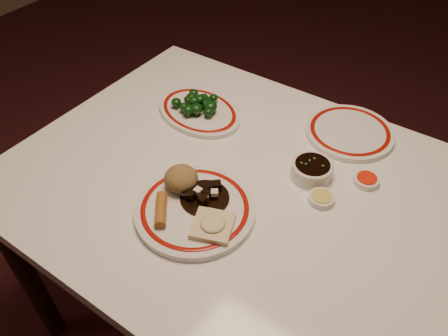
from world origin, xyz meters
TOP-DOWN VIEW (x-y plane):
  - ground at (0.00, 0.00)m, footprint 7.00×7.00m
  - dining_table at (0.00, 0.00)m, footprint 1.20×0.90m
  - main_plate at (-0.04, -0.15)m, footprint 0.31×0.31m
  - rice_mound at (-0.11, -0.11)m, footprint 0.08×0.08m
  - spring_roll at (-0.10, -0.21)m, footprint 0.08×0.09m
  - fried_wonton at (0.02, -0.17)m, footprint 0.11×0.11m
  - stirfry_heap at (-0.05, -0.11)m, footprint 0.12×0.12m
  - broccoli_plate at (-0.27, 0.17)m, footprint 0.31×0.28m
  - broccoli_pile at (-0.27, 0.17)m, footprint 0.14×0.13m
  - soy_bowl at (0.12, 0.12)m, footprint 0.10×0.10m
  - sweet_sour_dish at (0.25, 0.17)m, footprint 0.06×0.06m
  - mustard_dish at (0.18, 0.05)m, footprint 0.06×0.06m
  - far_plate at (0.14, 0.33)m, footprint 0.26×0.26m

SIDE VIEW (x-z plane):
  - ground at x=0.00m, z-range 0.00..0.00m
  - dining_table at x=0.00m, z-range 0.28..1.03m
  - sweet_sour_dish at x=0.25m, z-range 0.75..0.77m
  - mustard_dish at x=0.18m, z-range 0.75..0.77m
  - broccoli_plate at x=-0.27m, z-range 0.75..0.77m
  - far_plate at x=0.14m, z-range 0.75..0.77m
  - main_plate at x=-0.04m, z-range 0.75..0.77m
  - soy_bowl at x=0.12m, z-range 0.75..0.79m
  - stirfry_heap at x=-0.05m, z-range 0.76..0.79m
  - fried_wonton at x=0.02m, z-range 0.77..0.79m
  - spring_roll at x=-0.10m, z-range 0.77..0.79m
  - broccoli_pile at x=-0.27m, z-range 0.76..0.81m
  - rice_mound at x=-0.11m, z-range 0.77..0.83m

